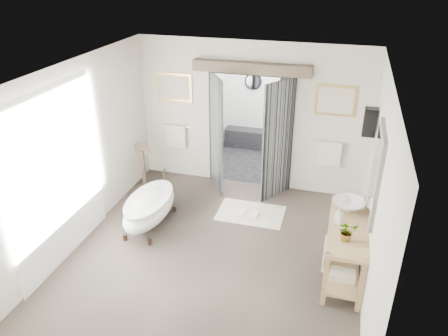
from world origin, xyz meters
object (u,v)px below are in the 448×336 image
(clawfoot_tub, at_px, (150,207))
(rug, at_px, (251,213))
(vanity, at_px, (344,245))
(basin, at_px, (349,205))

(clawfoot_tub, xyz_separation_m, rug, (1.61, 0.84, -0.36))
(clawfoot_tub, relative_size, rug, 1.27)
(clawfoot_tub, distance_m, vanity, 3.29)
(vanity, relative_size, basin, 3.31)
(rug, distance_m, basin, 2.07)
(basin, bearing_deg, clawfoot_tub, -157.70)
(rug, height_order, basin, basin)
(clawfoot_tub, relative_size, basin, 3.15)
(clawfoot_tub, relative_size, vanity, 0.95)
(vanity, distance_m, basin, 0.59)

